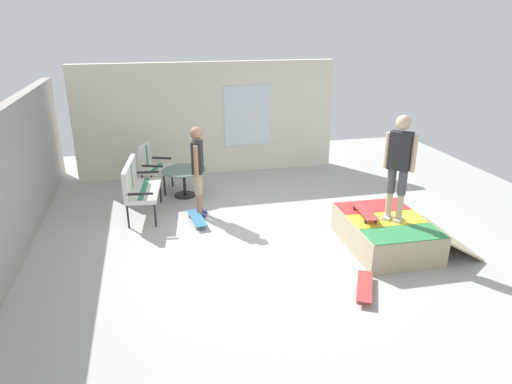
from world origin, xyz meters
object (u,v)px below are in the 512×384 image
patio_chair_near_house (151,163)px  patio_table (184,177)px  skateboard_spare (365,286)px  person_watching (198,165)px  skateboard_on_ramp (365,211)px  patio_bench (137,184)px  person_skater (399,161)px  skate_ramp (387,233)px  skateboard_by_bench (197,218)px

patio_chair_near_house → patio_table: 0.84m
skateboard_spare → person_watching: bearing=30.8°
patio_table → skateboard_on_ramp: size_ratio=1.10×
patio_bench → person_skater: size_ratio=0.78×
person_skater → skateboard_on_ramp: (0.23, 0.38, -0.89)m
skate_ramp → skateboard_spare: 1.49m
skate_ramp → patio_table: (3.05, 2.98, 0.16)m
patio_table → skateboard_by_bench: 1.45m
skateboard_by_bench → skateboard_on_ramp: size_ratio=1.00×
patio_bench → skateboard_by_bench: (-0.61, -1.01, -0.53)m
person_watching → patio_chair_near_house: bearing=27.6°
person_skater → person_watching: bearing=54.5°
skate_ramp → person_watching: person_watching is taller
patio_table → person_skater: 4.46m
skate_ramp → patio_bench: size_ratio=1.46×
skateboard_on_ramp → skateboard_spare: bearing=156.0°
patio_chair_near_house → skateboard_by_bench: bearing=-159.0°
person_skater → patio_bench: bearing=59.8°
person_watching → skateboard_on_ramp: bearing=-126.0°
skateboard_spare → skateboard_on_ramp: (1.34, -0.60, 0.50)m
patio_table → skateboard_on_ramp: skateboard_on_ramp is taller
patio_chair_near_house → person_skater: size_ratio=0.61×
patio_table → patio_chair_near_house: bearing=51.9°
patio_table → person_watching: size_ratio=0.53×
skate_ramp → skateboard_on_ramp: 0.51m
patio_table → skate_ramp: bearing=-135.6°
skateboard_spare → skate_ramp: bearing=-38.8°
patio_chair_near_house → patio_table: patio_chair_near_house is taller
person_watching → skateboard_spare: size_ratio=2.10×
patio_bench → skateboard_by_bench: 1.30m
person_watching → skateboard_on_ramp: person_watching is taller
person_skater → skateboard_spare: person_skater is taller
patio_bench → skateboard_spare: (-3.41, -2.97, -0.53)m
patio_chair_near_house → skateboard_spare: 5.44m
person_watching → person_skater: person_skater is taller
skate_ramp → skateboard_on_ramp: (0.19, 0.33, 0.33)m
patio_table → skateboard_on_ramp: 3.90m
patio_chair_near_house → skateboard_spare: patio_chair_near_house is taller
person_watching → skateboard_by_bench: 0.97m
skate_ramp → patio_chair_near_house: patio_chair_near_house is taller
patio_chair_near_house → skateboard_on_ramp: (-3.36, -3.28, -0.03)m
patio_table → person_watching: person_watching is taller
person_skater → skateboard_on_ramp: person_skater is taller
patio_bench → skateboard_spare: bearing=-138.9°
person_watching → patio_bench: bearing=76.1°
skateboard_by_bench → skateboard_on_ramp: bearing=-119.6°
patio_table → person_skater: bearing=-135.6°
skate_ramp → skateboard_spare: (-1.16, 0.93, -0.16)m
patio_chair_near_house → skateboard_spare: size_ratio=1.27×
skateboard_spare → patio_table: bearing=26.0°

